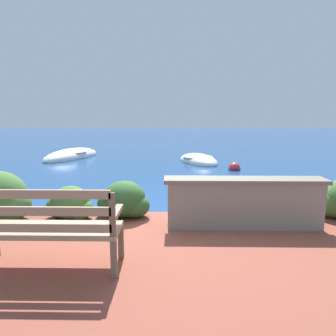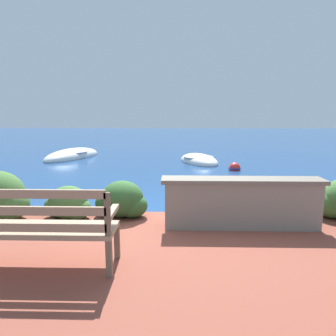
% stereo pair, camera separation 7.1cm
% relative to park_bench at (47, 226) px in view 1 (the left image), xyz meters
% --- Properties ---
extents(ground_plane, '(80.00, 80.00, 0.00)m').
position_rel_park_bench_xyz_m(ground_plane, '(1.30, 1.97, -0.70)').
color(ground_plane, navy).
extents(park_bench, '(1.55, 0.48, 0.93)m').
position_rel_park_bench_xyz_m(park_bench, '(0.00, 0.00, 0.00)').
color(park_bench, brown).
rests_on(park_bench, patio_terrace).
extents(stone_wall, '(2.36, 0.39, 0.74)m').
position_rel_park_bench_xyz_m(stone_wall, '(2.39, 1.29, -0.11)').
color(stone_wall, gray).
rests_on(stone_wall, patio_terrace).
extents(hedge_clump_left, '(0.79, 0.57, 0.53)m').
position_rel_park_bench_xyz_m(hedge_clump_left, '(-0.32, 1.62, -0.25)').
color(hedge_clump_left, '#426B33').
rests_on(hedge_clump_left, patio_terrace).
extents(hedge_clump_centre, '(0.88, 0.63, 0.60)m').
position_rel_park_bench_xyz_m(hedge_clump_centre, '(0.53, 1.73, -0.23)').
color(hedge_clump_centre, '#2D5628').
rests_on(hedge_clump_centre, patio_terrace).
extents(hedge_clump_right, '(0.87, 0.63, 0.59)m').
position_rel_park_bench_xyz_m(hedge_clump_right, '(2.14, 1.64, -0.23)').
color(hedge_clump_right, '#2D5628').
rests_on(hedge_clump_right, patio_terrace).
extents(hedge_clump_far_right, '(0.80, 0.57, 0.54)m').
position_rel_park_bench_xyz_m(hedge_clump_far_right, '(3.07, 1.64, -0.25)').
color(hedge_clump_far_right, '#426B33').
rests_on(hedge_clump_far_right, patio_terrace).
extents(rowboat_nearest, '(1.98, 2.62, 0.62)m').
position_rel_park_bench_xyz_m(rowboat_nearest, '(2.35, 8.93, -0.65)').
color(rowboat_nearest, silver).
rests_on(rowboat_nearest, ground_plane).
extents(rowboat_mid, '(2.29, 3.57, 0.74)m').
position_rel_park_bench_xyz_m(rowboat_mid, '(-3.17, 10.12, -0.64)').
color(rowboat_mid, silver).
rests_on(rowboat_mid, ground_plane).
extents(mooring_buoy, '(0.44, 0.44, 0.40)m').
position_rel_park_bench_xyz_m(mooring_buoy, '(3.46, 7.24, -0.64)').
color(mooring_buoy, red).
rests_on(mooring_buoy, ground_plane).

